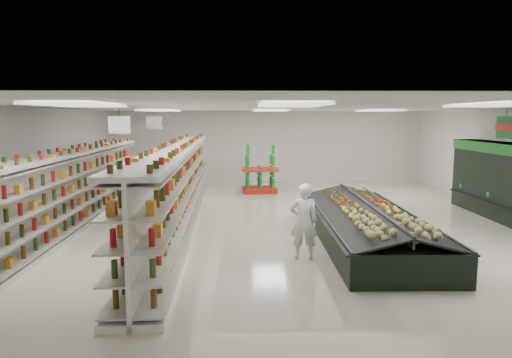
{
  "coord_description": "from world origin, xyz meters",
  "views": [
    {
      "loc": [
        -0.85,
        -12.7,
        2.94
      ],
      "look_at": [
        -0.58,
        0.39,
        1.15
      ],
      "focal_mm": 32.0,
      "sensor_mm": 36.0,
      "label": 1
    }
  ],
  "objects_px": {
    "soda_endcap": "(260,171)",
    "shopper_main": "(304,221)",
    "shopper_background": "(154,177)",
    "gondola_center": "(178,190)",
    "produce_island": "(367,224)",
    "gondola_left": "(70,193)"
  },
  "relations": [
    {
      "from": "soda_endcap",
      "to": "shopper_main",
      "type": "distance_m",
      "value": 8.41
    },
    {
      "from": "shopper_main",
      "to": "shopper_background",
      "type": "bearing_deg",
      "value": -55.34
    },
    {
      "from": "gondola_center",
      "to": "produce_island",
      "type": "height_order",
      "value": "gondola_center"
    },
    {
      "from": "soda_endcap",
      "to": "produce_island",
      "type": "bearing_deg",
      "value": -71.73
    },
    {
      "from": "gondola_center",
      "to": "shopper_background",
      "type": "relative_size",
      "value": 7.72
    },
    {
      "from": "produce_island",
      "to": "soda_endcap",
      "type": "height_order",
      "value": "soda_endcap"
    },
    {
      "from": "shopper_main",
      "to": "shopper_background",
      "type": "relative_size",
      "value": 0.99
    },
    {
      "from": "gondola_center",
      "to": "shopper_main",
      "type": "bearing_deg",
      "value": -46.43
    },
    {
      "from": "shopper_background",
      "to": "gondola_center",
      "type": "bearing_deg",
      "value": -130.04
    },
    {
      "from": "produce_island",
      "to": "soda_endcap",
      "type": "relative_size",
      "value": 3.67
    },
    {
      "from": "gondola_center",
      "to": "soda_endcap",
      "type": "relative_size",
      "value": 7.25
    },
    {
      "from": "produce_island",
      "to": "shopper_main",
      "type": "relative_size",
      "value": 3.96
    },
    {
      "from": "shopper_background",
      "to": "gondola_left",
      "type": "bearing_deg",
      "value": -166.91
    },
    {
      "from": "soda_endcap",
      "to": "shopper_main",
      "type": "bearing_deg",
      "value": -85.43
    },
    {
      "from": "produce_island",
      "to": "shopper_background",
      "type": "relative_size",
      "value": 3.91
    },
    {
      "from": "produce_island",
      "to": "shopper_background",
      "type": "xyz_separation_m",
      "value": [
        -6.19,
        5.82,
        0.38
      ]
    },
    {
      "from": "gondola_left",
      "to": "shopper_background",
      "type": "relative_size",
      "value": 7.23
    },
    {
      "from": "gondola_left",
      "to": "soda_endcap",
      "type": "relative_size",
      "value": 6.79
    },
    {
      "from": "gondola_left",
      "to": "soda_endcap",
      "type": "distance_m",
      "value": 7.62
    },
    {
      "from": "gondola_left",
      "to": "shopper_main",
      "type": "bearing_deg",
      "value": -26.66
    },
    {
      "from": "gondola_center",
      "to": "soda_endcap",
      "type": "bearing_deg",
      "value": 64.48
    },
    {
      "from": "gondola_left",
      "to": "shopper_background",
      "type": "xyz_separation_m",
      "value": [
        1.33,
        4.33,
        -0.12
      ]
    }
  ]
}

